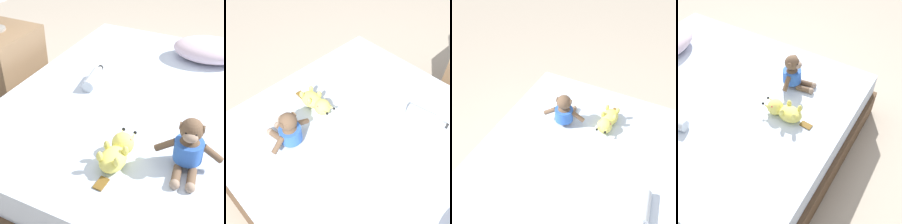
# 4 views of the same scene
# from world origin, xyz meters

# --- Properties ---
(ground_plane) EXTENTS (16.00, 16.00, 0.00)m
(ground_plane) POSITION_xyz_m (0.00, 0.00, 0.00)
(ground_plane) COLOR #B7A893
(bed) EXTENTS (1.51, 1.84, 0.38)m
(bed) POSITION_xyz_m (0.00, 0.00, 0.18)
(bed) COLOR brown
(bed) RESTS_ON ground_plane
(plush_monkey) EXTENTS (0.29, 0.24, 0.24)m
(plush_monkey) POSITION_xyz_m (0.33, -0.43, 0.47)
(plush_monkey) COLOR brown
(plush_monkey) RESTS_ON bed
(plush_yellow_creature) EXTENTS (0.11, 0.33, 0.10)m
(plush_yellow_creature) POSITION_xyz_m (0.06, -0.52, 0.42)
(plush_yellow_creature) COLOR #EAE066
(plush_yellow_creature) RESTS_ON bed
(glass_bottle) EXTENTS (0.10, 0.26, 0.07)m
(glass_bottle) POSITION_xyz_m (-0.35, -0.00, 0.41)
(glass_bottle) COLOR silver
(glass_bottle) RESTS_ON bed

